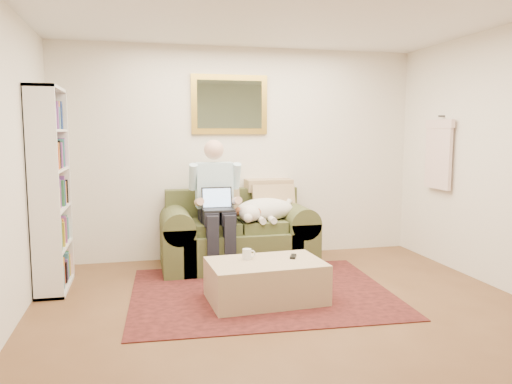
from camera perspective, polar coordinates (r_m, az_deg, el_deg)
name	(u,v)px	position (r m, az deg, el deg)	size (l,w,h in m)	color
room_shell	(292,164)	(4.17, 4.13, 3.18)	(4.51, 5.00, 2.61)	brown
rug	(261,292)	(4.99, 0.57, -11.35)	(2.50, 2.00, 0.01)	black
sofa	(237,240)	(5.88, -2.15, -5.53)	(1.76, 0.89, 1.05)	#51572E
seated_man	(217,206)	(5.60, -4.50, -1.64)	(0.58, 0.83, 1.48)	#8CC8D8
laptop	(218,204)	(5.53, -4.40, -1.37)	(0.34, 0.27, 0.25)	black
sleeping_dog	(265,209)	(5.80, 1.06, -2.00)	(0.72, 0.45, 0.27)	white
ottoman	(266,281)	(4.70, 1.11, -10.15)	(1.04, 0.66, 0.38)	tan
coffee_mug	(247,254)	(4.70, -1.05, -7.12)	(0.08, 0.08, 0.10)	white
tv_remote	(293,256)	(4.80, 4.27, -7.35)	(0.05, 0.15, 0.02)	black
bookshelf	(50,190)	(5.32, -22.44, 0.23)	(0.28, 0.80, 2.00)	white
wall_mirror	(230,105)	(6.20, -3.04, 9.95)	(0.94, 0.04, 0.72)	gold
hanging_shirt	(439,151)	(6.25, 20.14, 4.47)	(0.06, 0.52, 0.90)	#F9DCCE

